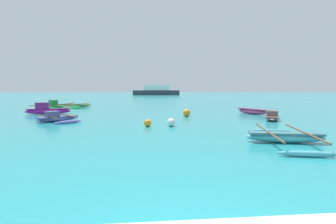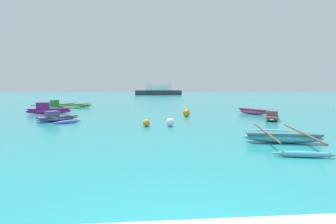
{
  "view_description": "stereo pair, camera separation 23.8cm",
  "coord_description": "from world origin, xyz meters",
  "px_view_note": "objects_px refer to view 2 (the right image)",
  "views": [
    {
      "loc": [
        -0.77,
        -2.84,
        2.17
      ],
      "look_at": [
        1.18,
        17.6,
        0.25
      ],
      "focal_mm": 28.0,
      "sensor_mm": 36.0,
      "label": 1
    },
    {
      "loc": [
        -0.53,
        -2.86,
        2.17
      ],
      "look_at": [
        1.18,
        17.6,
        0.25
      ],
      "focal_mm": 28.0,
      "sensor_mm": 36.0,
      "label": 2
    }
  ],
  "objects_px": {
    "moored_boat_0": "(56,107)",
    "moored_boat_2": "(57,118)",
    "moored_boat_4": "(283,137)",
    "mooring_buoy_2": "(170,122)",
    "moored_boat_3": "(272,116)",
    "moored_boat_6": "(75,105)",
    "moored_boat_1": "(48,110)",
    "moored_boat_5": "(253,111)",
    "distant_ferry": "(158,91)",
    "mooring_buoy_0": "(146,123)",
    "mooring_buoy_1": "(186,113)"
  },
  "relations": [
    {
      "from": "mooring_buoy_2",
      "to": "mooring_buoy_0",
      "type": "bearing_deg",
      "value": 179.07
    },
    {
      "from": "moored_boat_5",
      "to": "mooring_buoy_1",
      "type": "relative_size",
      "value": 5.03
    },
    {
      "from": "moored_boat_0",
      "to": "mooring_buoy_1",
      "type": "relative_size",
      "value": 8.55
    },
    {
      "from": "moored_boat_6",
      "to": "mooring_buoy_1",
      "type": "height_order",
      "value": "mooring_buoy_1"
    },
    {
      "from": "moored_boat_2",
      "to": "moored_boat_5",
      "type": "distance_m",
      "value": 14.85
    },
    {
      "from": "moored_boat_2",
      "to": "moored_boat_6",
      "type": "relative_size",
      "value": 0.78
    },
    {
      "from": "moored_boat_1",
      "to": "mooring_buoy_0",
      "type": "bearing_deg",
      "value": -54.04
    },
    {
      "from": "moored_boat_0",
      "to": "moored_boat_1",
      "type": "distance_m",
      "value": 4.37
    },
    {
      "from": "moored_boat_2",
      "to": "distant_ferry",
      "type": "height_order",
      "value": "distant_ferry"
    },
    {
      "from": "moored_boat_5",
      "to": "distant_ferry",
      "type": "height_order",
      "value": "distant_ferry"
    },
    {
      "from": "moored_boat_3",
      "to": "distant_ferry",
      "type": "distance_m",
      "value": 61.09
    },
    {
      "from": "moored_boat_1",
      "to": "distant_ferry",
      "type": "height_order",
      "value": "distant_ferry"
    },
    {
      "from": "moored_boat_4",
      "to": "mooring_buoy_2",
      "type": "xyz_separation_m",
      "value": [
        -4.03,
        4.73,
        0.02
      ]
    },
    {
      "from": "moored_boat_2",
      "to": "moored_boat_3",
      "type": "distance_m",
      "value": 14.28
    },
    {
      "from": "moored_boat_2",
      "to": "mooring_buoy_0",
      "type": "height_order",
      "value": "moored_boat_2"
    },
    {
      "from": "moored_boat_0",
      "to": "mooring_buoy_2",
      "type": "xyz_separation_m",
      "value": [
        10.17,
        -12.05,
        -0.08
      ]
    },
    {
      "from": "moored_boat_0",
      "to": "moored_boat_2",
      "type": "bearing_deg",
      "value": -24.94
    },
    {
      "from": "moored_boat_0",
      "to": "moored_boat_1",
      "type": "height_order",
      "value": "moored_boat_1"
    },
    {
      "from": "moored_boat_2",
      "to": "mooring_buoy_1",
      "type": "distance_m",
      "value": 9.04
    },
    {
      "from": "moored_boat_0",
      "to": "distant_ferry",
      "type": "xyz_separation_m",
      "value": [
        12.45,
        51.27,
        0.91
      ]
    },
    {
      "from": "moored_boat_1",
      "to": "moored_boat_5",
      "type": "bearing_deg",
      "value": -15.68
    },
    {
      "from": "moored_boat_2",
      "to": "mooring_buoy_2",
      "type": "distance_m",
      "value": 7.73
    },
    {
      "from": "moored_boat_4",
      "to": "mooring_buoy_0",
      "type": "xyz_separation_m",
      "value": [
        -5.35,
        4.75,
        -0.01
      ]
    },
    {
      "from": "moored_boat_0",
      "to": "distant_ferry",
      "type": "bearing_deg",
      "value": 122.97
    },
    {
      "from": "moored_boat_3",
      "to": "moored_boat_6",
      "type": "bearing_deg",
      "value": 78.19
    },
    {
      "from": "moored_boat_6",
      "to": "mooring_buoy_2",
      "type": "relative_size",
      "value": 10.28
    },
    {
      "from": "moored_boat_2",
      "to": "moored_boat_5",
      "type": "height_order",
      "value": "moored_boat_2"
    },
    {
      "from": "moored_boat_0",
      "to": "moored_boat_1",
      "type": "xyz_separation_m",
      "value": [
        0.75,
        -4.3,
        0.03
      ]
    },
    {
      "from": "moored_boat_1",
      "to": "mooring_buoy_1",
      "type": "bearing_deg",
      "value": -24.65
    },
    {
      "from": "moored_boat_3",
      "to": "moored_boat_5",
      "type": "height_order",
      "value": "moored_boat_3"
    },
    {
      "from": "moored_boat_1",
      "to": "distant_ferry",
      "type": "relative_size",
      "value": 0.26
    },
    {
      "from": "distant_ferry",
      "to": "mooring_buoy_1",
      "type": "bearing_deg",
      "value": -90.58
    },
    {
      "from": "moored_boat_4",
      "to": "mooring_buoy_2",
      "type": "distance_m",
      "value": 6.21
    },
    {
      "from": "moored_boat_2",
      "to": "mooring_buoy_2",
      "type": "relative_size",
      "value": 7.99
    },
    {
      "from": "moored_boat_5",
      "to": "mooring_buoy_1",
      "type": "height_order",
      "value": "mooring_buoy_1"
    },
    {
      "from": "moored_boat_1",
      "to": "moored_boat_4",
      "type": "relative_size",
      "value": 0.72
    },
    {
      "from": "moored_boat_4",
      "to": "mooring_buoy_1",
      "type": "height_order",
      "value": "mooring_buoy_1"
    },
    {
      "from": "moored_boat_5",
      "to": "distant_ferry",
      "type": "distance_m",
      "value": 57.36
    },
    {
      "from": "mooring_buoy_0",
      "to": "distant_ferry",
      "type": "height_order",
      "value": "distant_ferry"
    },
    {
      "from": "moored_boat_1",
      "to": "mooring_buoy_1",
      "type": "height_order",
      "value": "moored_boat_1"
    },
    {
      "from": "moored_boat_0",
      "to": "moored_boat_2",
      "type": "relative_size",
      "value": 1.27
    },
    {
      "from": "moored_boat_4",
      "to": "mooring_buoy_2",
      "type": "relative_size",
      "value": 10.46
    },
    {
      "from": "moored_boat_2",
      "to": "mooring_buoy_0",
      "type": "xyz_separation_m",
      "value": [
        5.81,
        -2.94,
        -0.02
      ]
    },
    {
      "from": "moored_boat_4",
      "to": "moored_boat_1",
      "type": "bearing_deg",
      "value": 149.88
    },
    {
      "from": "moored_boat_1",
      "to": "moored_boat_4",
      "type": "bearing_deg",
      "value": -53.23
    },
    {
      "from": "moored_boat_2",
      "to": "distant_ferry",
      "type": "distance_m",
      "value": 61.09
    },
    {
      "from": "moored_boat_1",
      "to": "moored_boat_5",
      "type": "height_order",
      "value": "moored_boat_1"
    },
    {
      "from": "moored_boat_1",
      "to": "mooring_buoy_0",
      "type": "xyz_separation_m",
      "value": [
        8.09,
        -7.73,
        -0.13
      ]
    },
    {
      "from": "moored_boat_5",
      "to": "mooring_buoy_1",
      "type": "distance_m",
      "value": 5.81
    },
    {
      "from": "moored_boat_5",
      "to": "distant_ferry",
      "type": "bearing_deg",
      "value": 157.93
    }
  ]
}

